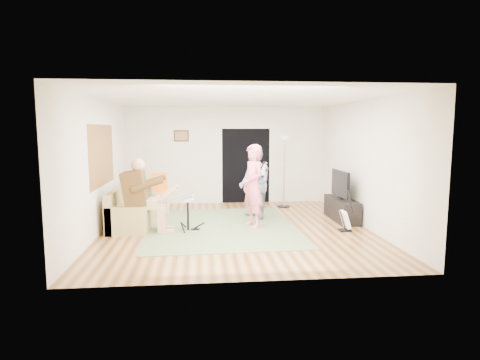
{
  "coord_description": "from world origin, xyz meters",
  "views": [
    {
      "loc": [
        -0.73,
        -8.25,
        2.08
      ],
      "look_at": [
        0.12,
        0.3,
        0.99
      ],
      "focal_mm": 30.0,
      "sensor_mm": 36.0,
      "label": 1
    }
  ],
  "objects_px": {
    "torchiere_lamp": "(284,159)",
    "dining_chair": "(160,200)",
    "sofa": "(130,213)",
    "guitarist": "(255,183)",
    "guitar_spare": "(346,219)",
    "drum_kit": "(188,215)",
    "singer": "(253,186)",
    "television": "(340,183)",
    "tv_cabinet": "(342,209)"
  },
  "relations": [
    {
      "from": "guitar_spare",
      "to": "torchiere_lamp",
      "type": "distance_m",
      "value": 2.96
    },
    {
      "from": "sofa",
      "to": "television",
      "type": "height_order",
      "value": "television"
    },
    {
      "from": "sofa",
      "to": "torchiere_lamp",
      "type": "xyz_separation_m",
      "value": [
        3.78,
        1.67,
        1.03
      ]
    },
    {
      "from": "television",
      "to": "dining_chair",
      "type": "bearing_deg",
      "value": 165.73
    },
    {
      "from": "sofa",
      "to": "singer",
      "type": "xyz_separation_m",
      "value": [
        2.66,
        -0.46,
        0.61
      ]
    },
    {
      "from": "guitarist",
      "to": "dining_chair",
      "type": "relative_size",
      "value": 1.7
    },
    {
      "from": "guitar_spare",
      "to": "tv_cabinet",
      "type": "height_order",
      "value": "guitar_spare"
    },
    {
      "from": "drum_kit",
      "to": "torchiere_lamp",
      "type": "relative_size",
      "value": 0.39
    },
    {
      "from": "sofa",
      "to": "guitarist",
      "type": "distance_m",
      "value": 2.87
    },
    {
      "from": "drum_kit",
      "to": "dining_chair",
      "type": "height_order",
      "value": "dining_chair"
    },
    {
      "from": "guitarist",
      "to": "torchiere_lamp",
      "type": "bearing_deg",
      "value": 130.89
    },
    {
      "from": "television",
      "to": "sofa",
      "type": "bearing_deg",
      "value": -179.88
    },
    {
      "from": "singer",
      "to": "guitarist",
      "type": "xyz_separation_m",
      "value": [
        0.13,
        0.72,
        -0.03
      ]
    },
    {
      "from": "guitar_spare",
      "to": "dining_chair",
      "type": "relative_size",
      "value": 0.84
    },
    {
      "from": "singer",
      "to": "torchiere_lamp",
      "type": "relative_size",
      "value": 0.93
    },
    {
      "from": "guitarist",
      "to": "guitar_spare",
      "type": "relative_size",
      "value": 2.02
    },
    {
      "from": "sofa",
      "to": "guitarist",
      "type": "height_order",
      "value": "guitarist"
    },
    {
      "from": "singer",
      "to": "guitar_spare",
      "type": "distance_m",
      "value": 2.03
    },
    {
      "from": "sofa",
      "to": "television",
      "type": "distance_m",
      "value": 4.77
    },
    {
      "from": "singer",
      "to": "guitar_spare",
      "type": "bearing_deg",
      "value": 53.84
    },
    {
      "from": "tv_cabinet",
      "to": "television",
      "type": "relative_size",
      "value": 1.37
    },
    {
      "from": "drum_kit",
      "to": "television",
      "type": "relative_size",
      "value": 0.73
    },
    {
      "from": "drum_kit",
      "to": "sofa",
      "type": "bearing_deg",
      "value": 153.24
    },
    {
      "from": "torchiere_lamp",
      "to": "television",
      "type": "xyz_separation_m",
      "value": [
        0.96,
        -1.66,
        -0.45
      ]
    },
    {
      "from": "guitar_spare",
      "to": "torchiere_lamp",
      "type": "height_order",
      "value": "torchiere_lamp"
    },
    {
      "from": "guitar_spare",
      "to": "tv_cabinet",
      "type": "bearing_deg",
      "value": 74.7
    },
    {
      "from": "drum_kit",
      "to": "guitar_spare",
      "type": "bearing_deg",
      "value": -6.13
    },
    {
      "from": "drum_kit",
      "to": "guitarist",
      "type": "distance_m",
      "value": 1.84
    },
    {
      "from": "dining_chair",
      "to": "tv_cabinet",
      "type": "distance_m",
      "value": 4.37
    },
    {
      "from": "guitar_spare",
      "to": "torchiere_lamp",
      "type": "relative_size",
      "value": 0.45
    },
    {
      "from": "television",
      "to": "guitarist",
      "type": "bearing_deg",
      "value": 172.79
    },
    {
      "from": "torchiere_lamp",
      "to": "dining_chair",
      "type": "distance_m",
      "value": 3.41
    },
    {
      "from": "sofa",
      "to": "torchiere_lamp",
      "type": "distance_m",
      "value": 4.26
    },
    {
      "from": "guitarist",
      "to": "torchiere_lamp",
      "type": "relative_size",
      "value": 0.9
    },
    {
      "from": "sofa",
      "to": "television",
      "type": "bearing_deg",
      "value": 0.12
    },
    {
      "from": "sofa",
      "to": "singer",
      "type": "height_order",
      "value": "singer"
    },
    {
      "from": "tv_cabinet",
      "to": "television",
      "type": "distance_m",
      "value": 0.6
    },
    {
      "from": "drum_kit",
      "to": "dining_chair",
      "type": "distance_m",
      "value": 1.87
    },
    {
      "from": "drum_kit",
      "to": "television",
      "type": "height_order",
      "value": "television"
    },
    {
      "from": "guitarist",
      "to": "television",
      "type": "xyz_separation_m",
      "value": [
        1.94,
        -0.25,
        -0.01
      ]
    },
    {
      "from": "drum_kit",
      "to": "torchiere_lamp",
      "type": "bearing_deg",
      "value": 42.91
    },
    {
      "from": "dining_chair",
      "to": "guitar_spare",
      "type": "bearing_deg",
      "value": -37.19
    },
    {
      "from": "singer",
      "to": "torchiere_lamp",
      "type": "xyz_separation_m",
      "value": [
        1.12,
        2.13,
        0.42
      ]
    },
    {
      "from": "guitarist",
      "to": "singer",
      "type": "bearing_deg",
      "value": -24.65
    },
    {
      "from": "sofa",
      "to": "torchiere_lamp",
      "type": "height_order",
      "value": "torchiere_lamp"
    },
    {
      "from": "sofa",
      "to": "torchiere_lamp",
      "type": "bearing_deg",
      "value": 23.8
    },
    {
      "from": "torchiere_lamp",
      "to": "dining_chair",
      "type": "xyz_separation_m",
      "value": [
        -3.23,
        -0.6,
        -0.94
      ]
    },
    {
      "from": "drum_kit",
      "to": "television",
      "type": "distance_m",
      "value": 3.55
    },
    {
      "from": "guitar_spare",
      "to": "guitarist",
      "type": "bearing_deg",
      "value": 143.94
    },
    {
      "from": "sofa",
      "to": "tv_cabinet",
      "type": "distance_m",
      "value": 4.79
    }
  ]
}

